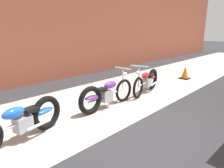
% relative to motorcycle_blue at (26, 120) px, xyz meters
% --- Properties ---
extents(ground_plane, '(80.00, 80.00, 0.00)m').
position_rel_motorcycle_blue_xyz_m(ground_plane, '(1.89, -1.11, -0.40)').
color(ground_plane, '#2D2D30').
extents(sidewalk_slab, '(36.00, 3.50, 0.01)m').
position_rel_motorcycle_blue_xyz_m(sidewalk_slab, '(1.89, 0.64, -0.40)').
color(sidewalk_slab, '#B2ADA3').
rests_on(sidewalk_slab, ground).
extents(brick_building_wall, '(36.00, 0.50, 6.10)m').
position_rel_motorcycle_blue_xyz_m(brick_building_wall, '(1.89, 4.09, 2.65)').
color(brick_building_wall, brown).
rests_on(brick_building_wall, ground).
extents(motorcycle_blue, '(1.99, 0.67, 1.03)m').
position_rel_motorcycle_blue_xyz_m(motorcycle_blue, '(0.00, 0.00, 0.00)').
color(motorcycle_blue, black).
rests_on(motorcycle_blue, ground).
extents(motorcycle_purple, '(2.01, 0.58, 1.03)m').
position_rel_motorcycle_blue_xyz_m(motorcycle_purple, '(2.14, 0.03, 0.00)').
color(motorcycle_purple, black).
rests_on(motorcycle_purple, ground).
extents(motorcycle_red, '(1.98, 0.70, 1.03)m').
position_rel_motorcycle_blue_xyz_m(motorcycle_red, '(4.27, 0.06, 0.00)').
color(motorcycle_red, black).
rests_on(motorcycle_red, ground).
extents(traffic_cone, '(0.40, 0.40, 0.55)m').
position_rel_motorcycle_blue_xyz_m(traffic_cone, '(7.05, -0.03, -0.15)').
color(traffic_cone, orange).
rests_on(traffic_cone, ground).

